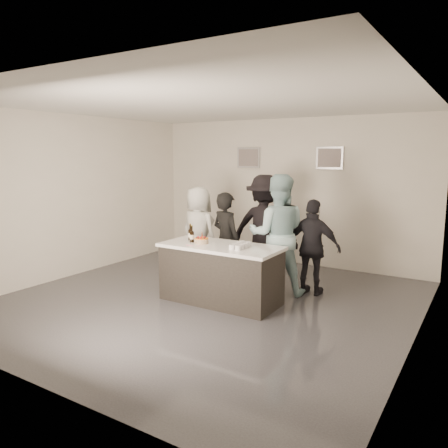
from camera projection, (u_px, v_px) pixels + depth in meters
The scene contains 19 objects.
floor at pixel (207, 301), 6.84m from camera, with size 6.00×6.00×0.00m, color #3D3D42.
ceiling at pixel (206, 104), 6.37m from camera, with size 6.00×6.00×0.00m, color white.
wall_back at pixel (287, 192), 9.12m from camera, with size 6.00×0.04×3.00m, color silver.
wall_front at pixel (27, 237), 4.08m from camera, with size 6.00×0.04×3.00m, color silver.
wall_left at pixel (74, 196), 8.16m from camera, with size 0.04×6.00×3.00m, color silver.
wall_right at pixel (422, 221), 5.04m from camera, with size 0.04×6.00×3.00m, color silver.
picture_left at pixel (249, 158), 9.45m from camera, with size 0.54×0.04×0.44m, color #B2B2B7.
picture_right at pixel (330, 158), 8.52m from camera, with size 0.54×0.04×0.44m, color #B2B2B7.
bar_counter at pixel (221, 274), 6.73m from camera, with size 1.86×0.86×0.90m, color white.
cake at pixel (201, 241), 6.78m from camera, with size 0.22×0.22×0.07m, color orange.
beer_bottle_a at pixel (190, 232), 7.01m from camera, with size 0.07×0.07×0.26m, color black.
beer_bottle_b at pixel (192, 234), 6.85m from camera, with size 0.07×0.07×0.26m, color black.
tumbler_cluster at pixel (240, 246), 6.42m from camera, with size 0.19×0.40×0.08m, color #C05D12.
candles at pixel (194, 245), 6.61m from camera, with size 0.24×0.08×0.01m, color pink.
person_main_black at pixel (226, 240), 7.45m from camera, with size 0.60×0.39×1.64m, color black.
person_main_blue at pixel (278, 235), 7.07m from camera, with size 0.95×0.74×1.96m, color #98C1C7.
person_guest_left at pixel (199, 232), 8.12m from camera, with size 0.82×0.54×1.68m, color silver.
person_guest_right at pixel (313, 247), 7.05m from camera, with size 0.92×0.38×1.56m, color black.
person_guest_back at pixel (264, 228), 7.90m from camera, with size 1.24×0.71×1.91m, color black.
Camera 1 is at (3.68, -5.44, 2.26)m, focal length 35.00 mm.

